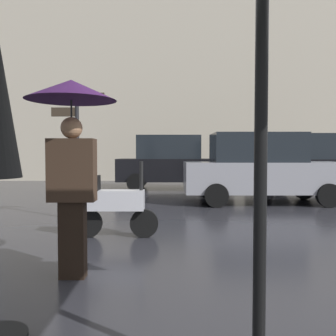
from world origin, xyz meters
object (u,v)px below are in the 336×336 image
object	(u,v)px
street_signpost	(79,138)
parked_scooter	(114,203)
parked_car_right	(314,163)
parked_car_distant	(263,168)
parked_car_left	(173,162)
pedestrian_with_umbrella	(73,128)

from	to	relation	value
street_signpost	parked_scooter	bearing A→B (deg)	-58.15
parked_scooter	parked_car_right	distance (m)	9.17
parked_car_right	parked_car_distant	distance (m)	3.83
street_signpost	parked_car_distant	bearing A→B (deg)	29.45
street_signpost	parked_car_left	bearing A→B (deg)	72.50
parked_car_right	parked_car_distant	bearing A→B (deg)	-118.85
parked_scooter	parked_car_right	xyz separation A→B (m)	(6.02, 6.90, 0.48)
parked_car_left	parked_car_right	size ratio (longest dim) A/B	0.94
pedestrian_with_umbrella	parked_car_distant	world-z (taller)	pedestrian_with_umbrella
pedestrian_with_umbrella	parked_car_distant	xyz separation A→B (m)	(3.62, 5.92, -0.68)
parked_scooter	street_signpost	size ratio (longest dim) A/B	0.50
parked_scooter	parked_car_right	world-z (taller)	parked_car_right
pedestrian_with_umbrella	parked_car_left	distance (m)	9.89
parked_scooter	parked_car_distant	size ratio (longest dim) A/B	0.31
parked_car_right	parked_car_distant	world-z (taller)	parked_car_right
parked_car_distant	parked_car_left	bearing A→B (deg)	133.08
parked_scooter	parked_car_distant	bearing A→B (deg)	41.50
parked_scooter	pedestrian_with_umbrella	bearing A→B (deg)	-102.59
pedestrian_with_umbrella	parked_car_left	bearing A→B (deg)	49.47
parked_scooter	parked_car_right	size ratio (longest dim) A/B	0.30
pedestrian_with_umbrella	street_signpost	distance (m)	3.51
parked_scooter	parked_car_left	bearing A→B (deg)	74.53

